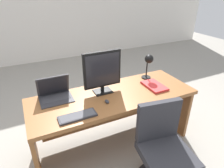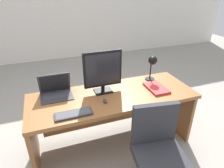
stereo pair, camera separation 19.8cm
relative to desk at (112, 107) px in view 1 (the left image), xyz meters
name	(u,v)px [view 1 (the left image)]	position (x,y,z in m)	size (l,w,h in m)	color
ground	(79,92)	(0.00, 1.45, -0.53)	(12.00, 12.00, 0.00)	gray
back_wall	(49,4)	(0.00, 3.53, 0.87)	(10.00, 0.10, 2.80)	silver
desk	(112,107)	(0.00, 0.00, 0.00)	(1.87, 0.69, 0.73)	brown
monitor	(102,71)	(-0.08, 0.07, 0.46)	(0.43, 0.16, 0.49)	black
laptop	(54,91)	(-0.60, 0.18, 0.27)	(0.34, 0.28, 0.25)	#2D2D33
keyboard	(78,116)	(-0.48, -0.27, 0.20)	(0.36, 0.13, 0.02)	#2D2D33
mouse	(107,101)	(-0.13, -0.16, 0.21)	(0.04, 0.07, 0.03)	#2D2D33
desk_lamp	(149,62)	(0.59, 0.14, 0.42)	(0.12, 0.14, 0.33)	black
book	(154,86)	(0.53, -0.09, 0.20)	(0.20, 0.32, 0.03)	red
office_chair	(163,156)	(0.20, -0.74, -0.18)	(0.56, 0.56, 0.88)	black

